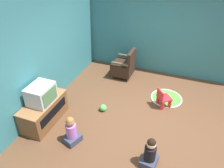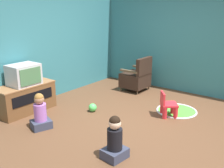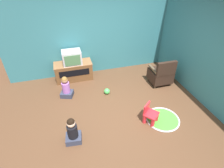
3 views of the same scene
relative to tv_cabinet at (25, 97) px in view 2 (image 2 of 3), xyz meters
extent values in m
plane|color=brown|center=(0.97, -1.97, -0.30)|extent=(30.00, 30.00, 0.00)
cube|color=teal|center=(0.66, 0.34, 1.12)|extent=(5.38, 0.12, 2.85)
cube|color=teal|center=(3.29, -2.28, 1.12)|extent=(0.12, 5.38, 2.85)
cube|color=brown|center=(0.00, 0.00, -0.01)|extent=(1.17, 0.53, 0.58)
cube|color=#90603A|center=(0.00, 0.00, 0.27)|extent=(1.19, 0.54, 0.02)
cube|color=black|center=(0.00, -0.27, 0.06)|extent=(0.93, 0.01, 0.21)
cube|color=#B7B7BC|center=(0.00, -0.02, 0.49)|extent=(0.58, 0.45, 0.42)
cube|color=#47754C|center=(0.00, -0.25, 0.49)|extent=(0.47, 0.02, 0.33)
cylinder|color=brown|center=(2.87, -0.77, -0.25)|extent=(0.04, 0.04, 0.10)
cylinder|color=brown|center=(2.32, -0.76, -0.25)|extent=(0.04, 0.04, 0.10)
cylinder|color=brown|center=(2.86, -1.28, -0.25)|extent=(0.04, 0.04, 0.10)
cylinder|color=brown|center=(2.32, -1.27, -0.25)|extent=(0.04, 0.04, 0.10)
cube|color=black|center=(2.59, -1.02, -0.02)|extent=(0.65, 0.61, 0.36)
cube|color=black|center=(2.59, -1.28, 0.37)|extent=(0.61, 0.11, 0.42)
cube|color=brown|center=(2.88, -1.02, 0.26)|extent=(0.08, 0.51, 0.05)
cube|color=brown|center=(2.31, -1.01, 0.26)|extent=(0.08, 0.51, 0.05)
cylinder|color=red|center=(1.54, -2.62, -0.17)|extent=(0.09, 0.09, 0.27)
cylinder|color=red|center=(1.72, -2.48, -0.17)|extent=(0.09, 0.09, 0.27)
cylinder|color=red|center=(1.41, -2.46, -0.17)|extent=(0.09, 0.09, 0.27)
cylinder|color=red|center=(1.59, -2.31, -0.17)|extent=(0.09, 0.09, 0.27)
cube|color=red|center=(1.56, -2.47, -0.05)|extent=(0.44, 0.44, 0.04)
cube|color=red|center=(1.48, -2.36, 0.08)|extent=(0.24, 0.21, 0.23)
cylinder|color=green|center=(1.89, -2.49, -0.30)|extent=(0.83, 0.83, 0.01)
torus|color=silver|center=(1.89, -2.49, -0.29)|extent=(0.84, 0.84, 0.04)
cube|color=#33384C|center=(-0.31, -0.88, -0.23)|extent=(0.41, 0.39, 0.15)
cylinder|color=#A566BF|center=(-0.31, -0.88, 0.00)|extent=(0.22, 0.22, 0.31)
sphere|color=#9E7051|center=(-0.31, -0.88, 0.24)|extent=(0.18, 0.18, 0.18)
sphere|color=olive|center=(-0.31, -0.88, 0.27)|extent=(0.16, 0.16, 0.16)
cube|color=#33384C|center=(-0.29, -2.51, -0.23)|extent=(0.36, 0.33, 0.15)
cylinder|color=black|center=(-0.29, -2.51, 0.00)|extent=(0.22, 0.22, 0.31)
sphere|color=beige|center=(-0.29, -2.51, 0.24)|extent=(0.18, 0.18, 0.18)
sphere|color=black|center=(-0.29, -2.51, 0.27)|extent=(0.16, 0.16, 0.16)
sphere|color=#4CCC59|center=(0.83, -1.10, -0.22)|extent=(0.17, 0.17, 0.17)
camera|label=1|loc=(-2.99, -2.80, 3.25)|focal=35.00mm
camera|label=2|loc=(-2.95, -4.50, 1.80)|focal=42.00mm
camera|label=3|loc=(-0.17, -5.08, 2.91)|focal=28.00mm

